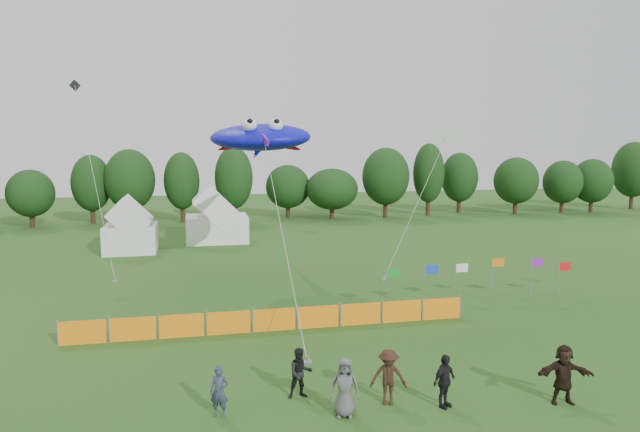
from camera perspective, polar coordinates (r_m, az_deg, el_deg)
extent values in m
plane|color=#234C16|center=(20.06, 3.91, -17.03)|extent=(160.00, 160.00, 0.00)
cylinder|color=#382314|center=(64.48, -26.84, -0.17)|extent=(0.50, 0.50, 1.91)
ellipsoid|color=black|center=(64.25, -26.97, 2.04)|extent=(4.61, 4.61, 4.30)
cylinder|color=#382314|center=(64.99, -21.78, 0.35)|extent=(0.50, 0.50, 2.38)
ellipsoid|color=black|center=(64.73, -21.90, 3.08)|extent=(4.09, 4.09, 5.35)
cylinder|color=#382314|center=(63.64, -18.36, 0.45)|extent=(0.50, 0.50, 2.57)
ellipsoid|color=black|center=(63.37, -18.48, 3.46)|extent=(5.20, 5.20, 5.79)
cylinder|color=#382314|center=(63.26, -13.58, 0.52)|extent=(0.50, 0.50, 2.46)
ellipsoid|color=black|center=(62.99, -13.66, 3.43)|extent=(3.78, 3.78, 5.55)
cylinder|color=#382314|center=(62.00, -8.56, 0.60)|extent=(0.50, 0.50, 2.66)
ellipsoid|color=black|center=(61.71, -8.62, 3.81)|extent=(4.05, 4.05, 5.99)
cylinder|color=#382314|center=(65.33, -3.22, 0.69)|extent=(0.50, 0.50, 1.98)
ellipsoid|color=black|center=(65.10, -3.24, 2.96)|extent=(5.06, 5.06, 4.46)
cylinder|color=#382314|center=(64.37, 1.20, 0.55)|extent=(0.50, 0.50, 1.86)
ellipsoid|color=black|center=(64.14, 1.21, 2.71)|extent=(5.86, 5.86, 4.18)
cylinder|color=#382314|center=(65.92, 6.55, 0.99)|extent=(0.50, 0.50, 2.62)
ellipsoid|color=black|center=(65.65, 6.60, 3.96)|extent=(5.41, 5.41, 5.89)
cylinder|color=#382314|center=(68.47, 10.74, 1.21)|extent=(0.50, 0.50, 2.78)
ellipsoid|color=black|center=(68.21, 10.81, 4.25)|extent=(3.67, 3.67, 6.26)
cylinder|color=#382314|center=(72.24, 13.71, 1.28)|extent=(0.50, 0.50, 2.42)
ellipsoid|color=black|center=(72.01, 13.78, 3.78)|extent=(4.46, 4.46, 5.44)
cylinder|color=#382314|center=(72.76, 18.93, 1.07)|extent=(0.50, 0.50, 2.24)
ellipsoid|color=black|center=(72.54, 19.02, 3.37)|extent=(5.26, 5.26, 5.03)
cylinder|color=#382314|center=(76.32, 23.02, 1.10)|extent=(0.50, 0.50, 2.10)
ellipsoid|color=black|center=(76.11, 23.12, 3.16)|extent=(4.74, 4.74, 4.73)
cylinder|color=#382314|center=(78.19, 25.46, 1.13)|extent=(0.50, 0.50, 2.16)
ellipsoid|color=black|center=(77.99, 25.57, 3.19)|extent=(4.88, 4.88, 4.87)
cylinder|color=#382314|center=(84.33, 28.69, 1.57)|extent=(0.50, 0.50, 2.85)
ellipsoid|color=black|center=(84.11, 28.84, 4.09)|extent=(5.19, 5.19, 6.42)
cube|color=white|center=(46.50, -18.39, -2.14)|extent=(3.85, 3.85, 2.12)
cube|color=white|center=(49.69, -10.27, -1.25)|extent=(5.13, 4.10, 2.26)
cube|color=orange|center=(25.99, -22.68, -10.70)|extent=(1.90, 0.06, 1.00)
cube|color=orange|center=(25.71, -18.21, -10.70)|extent=(1.90, 0.06, 1.00)
cube|color=orange|center=(25.58, -13.67, -10.64)|extent=(1.90, 0.06, 1.00)
cube|color=orange|center=(25.61, -9.12, -10.50)|extent=(1.90, 0.06, 1.00)
cube|color=orange|center=(25.79, -4.61, -10.31)|extent=(1.90, 0.06, 1.00)
cube|color=orange|center=(26.13, -0.19, -10.05)|extent=(1.90, 0.06, 1.00)
cube|color=orange|center=(26.61, 4.08, -9.75)|extent=(1.90, 0.06, 1.00)
cube|color=orange|center=(27.23, 8.17, -9.42)|extent=(1.90, 0.06, 1.00)
cube|color=orange|center=(27.98, 12.05, -9.05)|extent=(1.90, 0.06, 1.00)
cylinder|color=gray|center=(28.70, 6.70, -7.34)|extent=(0.06, 0.06, 2.15)
cube|color=#148C26|center=(28.62, 7.39, -5.64)|extent=(0.70, 0.02, 0.45)
cylinder|color=gray|center=(29.37, 10.44, -7.01)|extent=(0.06, 0.06, 2.22)
cube|color=blue|center=(29.31, 11.11, -5.28)|extent=(0.70, 0.02, 0.45)
cylinder|color=gray|center=(30.82, 13.37, -6.57)|extent=(0.06, 0.06, 2.06)
cube|color=white|center=(30.80, 14.00, -5.06)|extent=(0.70, 0.02, 0.45)
cylinder|color=gray|center=(31.59, 16.77, -6.13)|extent=(0.06, 0.06, 2.30)
cube|color=orange|center=(31.57, 17.38, -4.45)|extent=(0.70, 0.02, 0.45)
cylinder|color=gray|center=(32.20, 20.32, -6.02)|extent=(0.06, 0.06, 2.30)
cube|color=purple|center=(32.20, 20.92, -4.36)|extent=(0.70, 0.02, 0.45)
cylinder|color=gray|center=(33.74, 22.73, -5.91)|extent=(0.06, 0.06, 1.89)
cube|color=red|center=(33.79, 23.28, -4.67)|extent=(0.70, 0.02, 0.45)
imported|color=#2D354C|center=(18.28, -10.04, -16.90)|extent=(0.67, 0.56, 1.58)
imported|color=black|center=(19.24, -1.98, -15.42)|extent=(0.85, 0.68, 1.65)
imported|color=black|center=(18.88, 6.85, -15.69)|extent=(1.30, 0.96, 1.80)
imported|color=black|center=(18.98, 12.33, -15.82)|extent=(1.08, 0.85, 1.71)
imported|color=#4F5054|center=(18.03, 2.49, -16.71)|extent=(1.01, 0.79, 1.83)
imported|color=black|center=(20.33, 23.19, -14.35)|extent=(1.86, 0.94, 1.91)
ellipsoid|color=#0F10E1|center=(34.67, -6.00, 7.85)|extent=(7.42, 6.60, 2.14)
sphere|color=white|center=(33.28, -7.07, 9.01)|extent=(0.86, 0.86, 0.86)
sphere|color=white|center=(33.47, -4.43, 9.03)|extent=(0.86, 0.86, 0.86)
ellipsoid|color=#B50917|center=(34.72, -8.72, 6.88)|extent=(1.80, 0.79, 0.28)
ellipsoid|color=#B50917|center=(35.09, -3.36, 6.95)|extent=(1.80, 0.79, 0.28)
cube|color=purple|center=(32.34, -5.51, 7.55)|extent=(0.37, 0.96, 0.70)
cylinder|color=#A5A5A5|center=(26.95, -3.85, -1.47)|extent=(0.07, 12.14, 8.42)
cube|color=gray|center=(22.22, -1.25, -14.42)|extent=(0.30, 0.30, 0.10)
cube|color=white|center=(41.46, 12.57, 7.76)|extent=(1.20, 0.34, 1.20)
cylinder|color=#A5A5A5|center=(38.09, 9.70, 1.26)|extent=(6.32, 5.05, 8.85)
cube|color=gray|center=(35.39, 6.36, -6.29)|extent=(0.30, 0.30, 0.10)
cube|color=black|center=(41.89, -23.31, 11.90)|extent=(0.78, 0.23, 0.78)
cylinder|color=#A5A5A5|center=(38.83, -21.65, 3.43)|extent=(2.76, 5.51, 12.16)
cube|color=gray|center=(36.77, -19.78, -6.16)|extent=(0.30, 0.30, 0.10)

